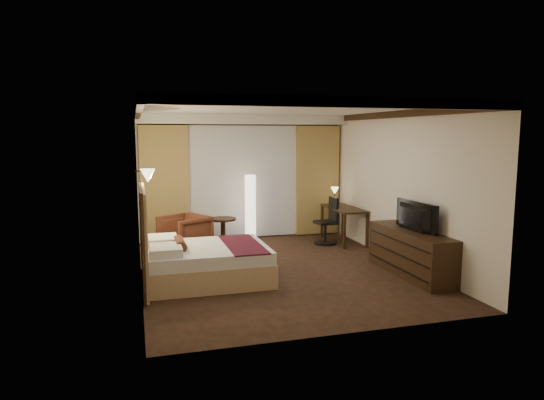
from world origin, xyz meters
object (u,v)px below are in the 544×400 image
object	(u,v)px
armchair	(184,232)
side_table	(223,232)
bed	(207,264)
floor_lamp	(250,209)
dresser	(411,253)
television	(411,212)
desk	(344,225)
office_chair	(325,221)

from	to	relation	value
armchair	side_table	bearing A→B (deg)	81.89
bed	floor_lamp	distance (m)	2.83
dresser	television	xyz separation A→B (m)	(-0.03, -0.00, 0.68)
bed	desk	bearing A→B (deg)	31.34
television	armchair	bearing A→B (deg)	51.04
side_table	office_chair	size ratio (longest dim) A/B	0.60
bed	floor_lamp	world-z (taller)	floor_lamp
bed	television	size ratio (longest dim) A/B	1.77
desk	dresser	world-z (taller)	desk
office_chair	floor_lamp	bearing A→B (deg)	154.43
armchair	dresser	world-z (taller)	armchair
bed	armchair	bearing A→B (deg)	94.87
armchair	office_chair	bearing A→B (deg)	60.12
desk	television	bearing A→B (deg)	-89.55
office_chair	bed	bearing A→B (deg)	-149.63
desk	television	xyz separation A→B (m)	(0.02, -2.54, 0.68)
armchair	floor_lamp	distance (m)	1.59
dresser	side_table	bearing A→B (deg)	132.71
television	desk	bearing A→B (deg)	-2.10
dresser	floor_lamp	bearing A→B (deg)	122.60
floor_lamp	office_chair	xyz separation A→B (m)	(1.48, -0.58, -0.23)
floor_lamp	television	bearing A→B (deg)	-57.80
side_table	floor_lamp	size ratio (longest dim) A/B	0.41
office_chair	side_table	bearing A→B (deg)	167.06
armchair	side_table	size ratio (longest dim) A/B	1.38
armchair	desk	world-z (taller)	armchair
floor_lamp	office_chair	distance (m)	1.60
desk	television	world-z (taller)	television
side_table	television	bearing A→B (deg)	-47.63
side_table	office_chair	distance (m)	2.15
side_table	desk	distance (m)	2.56
armchair	dresser	bearing A→B (deg)	24.05
floor_lamp	dresser	bearing A→B (deg)	-57.40
bed	side_table	world-z (taller)	side_table
side_table	television	xyz separation A→B (m)	(2.57, -2.81, 0.76)
bed	side_table	bearing A→B (deg)	73.73
floor_lamp	television	distance (m)	3.64
floor_lamp	office_chair	bearing A→B (deg)	-21.45
armchair	side_table	distance (m)	0.88
office_chair	dresser	distance (m)	2.54
floor_lamp	office_chair	world-z (taller)	floor_lamp
television	dresser	bearing A→B (deg)	-92.55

